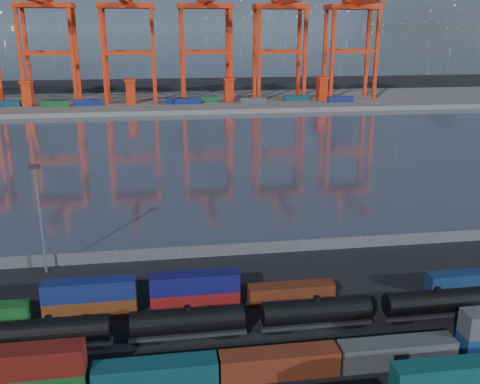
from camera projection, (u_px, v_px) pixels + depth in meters
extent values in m
plane|color=black|center=(279.00, 355.00, 59.77)|extent=(700.00, 700.00, 0.00)
plane|color=#343D4C|center=(203.00, 151.00, 159.05)|extent=(700.00, 700.00, 0.00)
cube|color=#514F4C|center=(185.00, 102.00, 258.05)|extent=(700.00, 70.00, 2.00)
cube|color=#0D4344|center=(450.00, 374.00, 50.65)|extent=(11.17, 2.27, 2.42)
cube|color=#59130D|center=(17.00, 362.00, 51.55)|extent=(12.82, 2.61, 2.78)
cube|color=#0D3C43|center=(157.00, 374.00, 54.23)|extent=(12.82, 2.61, 2.78)
cube|color=maroon|center=(278.00, 363.00, 56.01)|extent=(12.82, 2.61, 2.78)
cube|color=#414346|center=(397.00, 352.00, 57.86)|extent=(12.82, 2.61, 2.78)
cube|color=#602E13|center=(91.00, 307.00, 67.49)|extent=(11.50, 2.34, 2.49)
cube|color=navy|center=(89.00, 290.00, 66.76)|extent=(11.50, 2.34, 2.49)
cube|color=maroon|center=(195.00, 300.00, 69.35)|extent=(11.50, 2.34, 2.49)
cube|color=#0F0F4D|center=(195.00, 282.00, 68.62)|extent=(11.50, 2.34, 2.49)
cube|color=#572311|center=(291.00, 293.00, 71.15)|extent=(11.50, 2.34, 2.49)
cube|color=#0F294E|center=(467.00, 280.00, 74.70)|extent=(11.50, 2.34, 2.49)
cylinder|color=black|center=(50.00, 331.00, 60.19)|extent=(13.19, 2.94, 2.94)
cylinder|color=black|center=(48.00, 318.00, 59.71)|extent=(0.81, 0.81, 0.51)
cube|color=black|center=(51.00, 344.00, 60.67)|extent=(13.70, 2.03, 0.41)
cube|color=black|center=(10.00, 350.00, 60.14)|extent=(2.54, 1.83, 0.61)
cube|color=black|center=(93.00, 343.00, 61.43)|extent=(2.54, 1.83, 0.61)
cylinder|color=black|center=(188.00, 320.00, 62.37)|extent=(13.19, 2.94, 2.94)
cylinder|color=black|center=(187.00, 308.00, 61.90)|extent=(0.81, 0.81, 0.51)
cube|color=black|center=(188.00, 333.00, 62.85)|extent=(13.70, 2.03, 0.41)
cube|color=black|center=(149.00, 339.00, 62.32)|extent=(2.54, 1.83, 0.61)
cube|color=black|center=(227.00, 333.00, 63.61)|extent=(2.54, 1.83, 0.61)
cylinder|color=black|center=(316.00, 311.00, 64.56)|extent=(13.19, 2.94, 2.94)
cylinder|color=black|center=(317.00, 299.00, 64.08)|extent=(0.81, 0.81, 0.51)
cube|color=black|center=(315.00, 322.00, 65.03)|extent=(13.70, 2.03, 0.41)
cube|color=black|center=(279.00, 328.00, 64.51)|extent=(2.54, 1.83, 0.61)
cube|color=black|center=(351.00, 322.00, 65.79)|extent=(2.54, 1.83, 0.61)
cylinder|color=black|center=(436.00, 301.00, 66.74)|extent=(13.19, 2.94, 2.94)
cylinder|color=black|center=(437.00, 290.00, 66.26)|extent=(0.81, 0.81, 0.51)
cube|color=black|center=(435.00, 313.00, 67.22)|extent=(13.70, 2.03, 0.41)
cube|color=black|center=(400.00, 319.00, 66.69)|extent=(2.54, 1.83, 0.61)
cube|color=black|center=(468.00, 313.00, 67.98)|extent=(2.54, 1.83, 0.61)
cube|color=#595B5E|center=(242.00, 249.00, 85.95)|extent=(160.00, 0.06, 2.00)
cylinder|color=slate|center=(48.00, 260.00, 81.70)|extent=(0.12, 0.12, 2.20)
cylinder|color=slate|center=(115.00, 256.00, 83.10)|extent=(0.12, 0.12, 2.20)
cylinder|color=slate|center=(179.00, 252.00, 84.51)|extent=(0.12, 0.12, 2.20)
cylinder|color=slate|center=(242.00, 248.00, 85.92)|extent=(0.12, 0.12, 2.20)
cylinder|color=slate|center=(302.00, 245.00, 87.33)|extent=(0.12, 0.12, 2.20)
cylinder|color=slate|center=(361.00, 241.00, 88.74)|extent=(0.12, 0.12, 2.20)
cylinder|color=slate|center=(417.00, 238.00, 90.15)|extent=(0.12, 0.12, 2.20)
cylinder|color=slate|center=(472.00, 235.00, 91.56)|extent=(0.12, 0.12, 2.20)
cylinder|color=slate|center=(41.00, 222.00, 77.78)|extent=(0.36, 0.36, 16.00)
cube|color=black|center=(34.00, 167.00, 75.35)|extent=(1.60, 0.40, 0.60)
cube|color=red|center=(21.00, 59.00, 231.45)|extent=(1.59, 1.59, 44.64)
cube|color=red|center=(27.00, 57.00, 242.70)|extent=(1.59, 1.59, 44.64)
cube|color=red|center=(73.00, 59.00, 234.52)|extent=(1.59, 1.59, 44.64)
cube|color=red|center=(77.00, 57.00, 245.78)|extent=(1.59, 1.59, 44.64)
cube|color=red|center=(47.00, 53.00, 232.33)|extent=(21.82, 1.39, 1.39)
cube|color=red|center=(52.00, 52.00, 243.59)|extent=(21.82, 1.39, 1.39)
cube|color=red|center=(44.00, 5.00, 232.07)|extent=(24.80, 13.89, 2.18)
cube|color=red|center=(104.00, 58.00, 236.38)|extent=(1.59, 1.59, 44.64)
cube|color=red|center=(106.00, 57.00, 247.63)|extent=(1.59, 1.59, 44.64)
cube|color=red|center=(153.00, 58.00, 239.45)|extent=(1.59, 1.59, 44.64)
cube|color=red|center=(154.00, 57.00, 250.71)|extent=(1.59, 1.59, 44.64)
cube|color=red|center=(128.00, 53.00, 237.26)|extent=(21.82, 1.39, 1.39)
cube|color=red|center=(130.00, 52.00, 248.52)|extent=(21.82, 1.39, 1.39)
cube|color=red|center=(126.00, 6.00, 237.00)|extent=(24.80, 13.89, 2.18)
cube|color=red|center=(125.00, 0.00, 225.16)|extent=(2.98, 47.61, 2.48)
cube|color=red|center=(183.00, 58.00, 241.31)|extent=(1.59, 1.59, 44.64)
cube|color=red|center=(182.00, 56.00, 252.56)|extent=(1.59, 1.59, 44.64)
cube|color=red|center=(231.00, 57.00, 244.38)|extent=(1.59, 1.59, 44.64)
cube|color=red|center=(228.00, 56.00, 255.64)|extent=(1.59, 1.59, 44.64)
cube|color=red|center=(207.00, 52.00, 242.19)|extent=(21.82, 1.39, 1.39)
cube|color=red|center=(205.00, 51.00, 253.45)|extent=(21.82, 1.39, 1.39)
cube|color=red|center=(205.00, 6.00, 241.93)|extent=(24.80, 13.89, 2.18)
cube|color=red|center=(207.00, 0.00, 230.09)|extent=(2.98, 47.61, 2.48)
cube|color=red|center=(259.00, 57.00, 246.24)|extent=(1.59, 1.59, 44.64)
cube|color=red|center=(255.00, 56.00, 257.49)|extent=(1.59, 1.59, 44.64)
cube|color=red|center=(305.00, 57.00, 249.31)|extent=(1.59, 1.59, 44.64)
cube|color=red|center=(299.00, 55.00, 260.57)|extent=(1.59, 1.59, 44.64)
cube|color=red|center=(282.00, 52.00, 247.12)|extent=(21.82, 1.39, 1.39)
cube|color=red|center=(277.00, 51.00, 258.38)|extent=(21.82, 1.39, 1.39)
cube|color=red|center=(280.00, 7.00, 246.86)|extent=(24.80, 13.89, 2.18)
cube|color=red|center=(286.00, 1.00, 235.02)|extent=(2.98, 47.61, 2.48)
cube|color=red|center=(332.00, 57.00, 251.17)|extent=(1.59, 1.59, 44.64)
cube|color=red|center=(325.00, 55.00, 262.42)|extent=(1.59, 1.59, 44.64)
cube|color=red|center=(376.00, 56.00, 254.24)|extent=(1.59, 1.59, 44.64)
cube|color=red|center=(367.00, 55.00, 265.50)|extent=(1.59, 1.59, 44.64)
cube|color=red|center=(355.00, 51.00, 252.05)|extent=(21.82, 1.39, 1.39)
cube|color=red|center=(346.00, 50.00, 263.31)|extent=(21.82, 1.39, 1.39)
cube|color=red|center=(353.00, 7.00, 251.79)|extent=(24.80, 13.89, 2.18)
cube|color=red|center=(362.00, 1.00, 239.95)|extent=(2.98, 47.61, 2.48)
cube|color=navy|center=(188.00, 101.00, 242.97)|extent=(12.00, 2.44, 2.60)
cube|color=navy|center=(340.00, 99.00, 249.38)|extent=(12.00, 2.44, 2.60)
cube|color=navy|center=(179.00, 101.00, 243.70)|extent=(12.00, 2.44, 2.60)
cube|color=#0C3842|center=(6.00, 103.00, 235.31)|extent=(12.00, 2.44, 2.60)
cube|color=#3F4244|center=(253.00, 100.00, 245.29)|extent=(12.00, 2.44, 2.60)
cube|color=#144C23|center=(55.00, 104.00, 234.29)|extent=(12.00, 2.44, 2.60)
cube|color=navy|center=(87.00, 103.00, 237.46)|extent=(12.00, 2.44, 2.60)
cube|color=#144C23|center=(206.00, 99.00, 248.74)|extent=(12.00, 2.44, 2.60)
cube|color=#0C3842|center=(297.00, 98.00, 254.19)|extent=(12.00, 2.44, 2.60)
cube|color=red|center=(28.00, 94.00, 236.97)|extent=(4.00, 6.00, 10.00)
cube|color=red|center=(26.00, 82.00, 235.36)|extent=(5.00, 7.00, 1.20)
cube|color=red|center=(131.00, 93.00, 243.31)|extent=(4.00, 6.00, 10.00)
cube|color=red|center=(130.00, 80.00, 241.70)|extent=(5.00, 7.00, 1.20)
cube|color=red|center=(229.00, 91.00, 249.65)|extent=(4.00, 6.00, 10.00)
cube|color=red|center=(229.00, 79.00, 248.03)|extent=(5.00, 7.00, 1.20)
cube|color=red|center=(322.00, 89.00, 255.99)|extent=(4.00, 6.00, 10.00)
cube|color=red|center=(322.00, 78.00, 254.37)|extent=(5.00, 7.00, 1.20)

